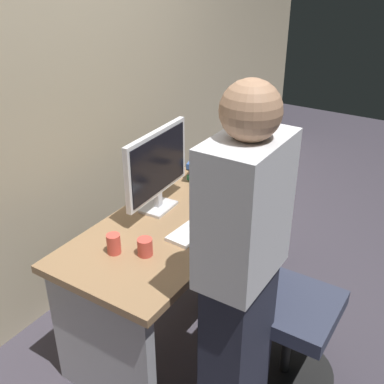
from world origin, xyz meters
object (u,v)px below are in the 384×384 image
Objects in this scene: cup_by_monitor at (114,244)px; cell_phone at (260,184)px; cup_near_keyboard at (145,247)px; desk at (185,247)px; office_chair at (280,307)px; book_stack at (203,168)px; monitor at (157,167)px; person_at_desk at (241,274)px; keyboard at (200,225)px; mouse at (230,202)px.

cell_phone is at bearing -15.14° from cup_by_monitor.
cup_by_monitor is at bearing 116.21° from cup_near_keyboard.
cup_by_monitor reaches higher than desk.
book_stack is (0.53, 0.78, 0.37)m from office_chair.
cell_phone is (0.57, -0.35, -0.25)m from monitor.
monitor is 5.43× the size of cup_by_monitor.
book_stack is at bearing 55.73° from office_chair.
book_stack is 1.62× the size of cell_phone.
person_at_desk is 3.81× the size of keyboard.
cell_phone is at bearing -72.89° from book_stack.
monitor is at bearing 98.83° from desk.
mouse is 0.75m from cup_by_monitor.
monitor is at bearing 128.98° from mouse.
desk is 15.49× the size of cup_by_monitor.
person_at_desk reaches higher than cup_by_monitor.
mouse is at bearing 31.39° from person_at_desk.
cup_by_monitor is (-0.39, 0.71, 0.35)m from office_chair.
office_chair is 0.65m from mouse.
desk is 10.72× the size of cell_phone.
desk is 3.59× the size of keyboard.
mouse is 0.38m from book_stack.
person_at_desk is 7.01× the size of book_stack.
person_at_desk reaches higher than office_chair.
desk is 15.44× the size of mouse.
desk is at bearing 145.46° from mouse.
cup_near_keyboard is 0.88m from book_stack.
cup_by_monitor is (-0.49, 0.08, 0.27)m from desk.
cup_by_monitor is at bearing -170.78° from monitor.
keyboard is (-0.06, -0.14, 0.23)m from desk.
cup_by_monitor is 1.07m from cell_phone.
office_chair is at bearing -9.15° from person_at_desk.
office_chair is 0.58m from keyboard.
monitor is 5.41× the size of mouse.
person_at_desk reaches higher than desk.
monitor reaches higher than office_chair.
cup_by_monitor reaches higher than keyboard.
person_at_desk reaches higher than keyboard.
keyboard is at bearing -27.74° from cup_by_monitor.
cell_phone is (0.61, -0.06, -0.01)m from keyboard.
monitor reaches higher than cell_phone.
monitor is 0.39m from keyboard.
keyboard is 0.29m from mouse.
monitor is 6.28× the size of cup_near_keyboard.
desk is at bearing 7.39° from cup_near_keyboard.
desk is 1.64× the size of office_chair.
person_at_desk is 0.52m from cup_near_keyboard.
mouse is (0.25, -0.31, -0.24)m from monitor.
person_at_desk is at bearing -140.95° from book_stack.
mouse reaches higher than keyboard.
person_at_desk is at bearing -148.61° from mouse.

